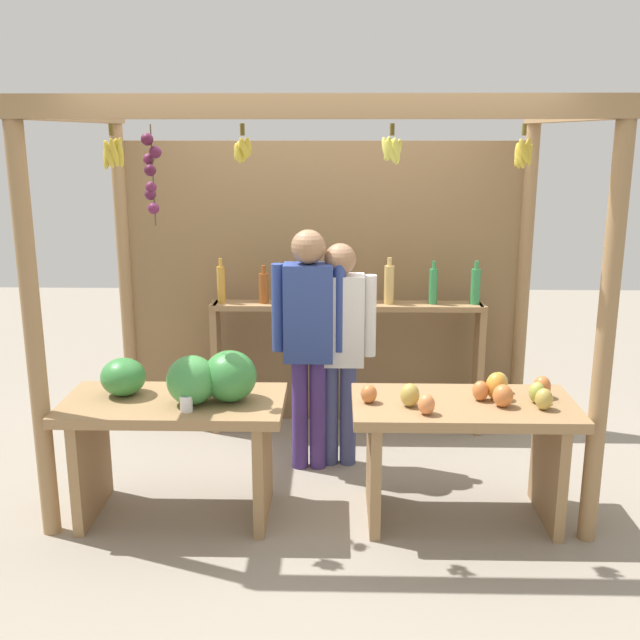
{
  "coord_description": "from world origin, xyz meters",
  "views": [
    {
      "loc": [
        0.1,
        -4.69,
        2.22
      ],
      "look_at": [
        0.0,
        -0.18,
        1.08
      ],
      "focal_mm": 41.77,
      "sensor_mm": 36.0,
      "label": 1
    }
  ],
  "objects": [
    {
      "name": "ground_plane",
      "position": [
        0.0,
        0.0,
        0.0
      ],
      "size": [
        12.0,
        12.0,
        0.0
      ],
      "primitive_type": "plane",
      "color": "gray",
      "rests_on": "ground"
    },
    {
      "name": "vendor_man",
      "position": [
        -0.08,
        0.01,
        0.98
      ],
      "size": [
        0.48,
        0.22,
        1.63
      ],
      "rotation": [
        0.0,
        0.0,
        0.13
      ],
      "color": "#452F79",
      "rests_on": "ground"
    },
    {
      "name": "fruit_counter_right",
      "position": [
        0.85,
        -0.66,
        0.55
      ],
      "size": [
        1.28,
        0.64,
        0.88
      ],
      "color": "#99754C",
      "rests_on": "ground"
    },
    {
      "name": "vendor_woman",
      "position": [
        0.12,
        0.07,
        0.91
      ],
      "size": [
        0.48,
        0.21,
        1.53
      ],
      "rotation": [
        0.0,
        0.0,
        0.08
      ],
      "color": "#41487B",
      "rests_on": "ground"
    },
    {
      "name": "fruit_counter_left",
      "position": [
        -0.79,
        -0.66,
        0.66
      ],
      "size": [
        1.28,
        0.64,
        1.02
      ],
      "color": "#99754C",
      "rests_on": "ground"
    },
    {
      "name": "bottle_shelf_unit",
      "position": [
        0.19,
        0.66,
        0.8
      ],
      "size": [
        2.03,
        0.22,
        1.36
      ],
      "color": "#99754C",
      "rests_on": "ground"
    },
    {
      "name": "market_stall",
      "position": [
        -0.0,
        0.42,
        1.39
      ],
      "size": [
        3.16,
        1.88,
        2.41
      ],
      "color": "#99754C",
      "rests_on": "ground"
    }
  ]
}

